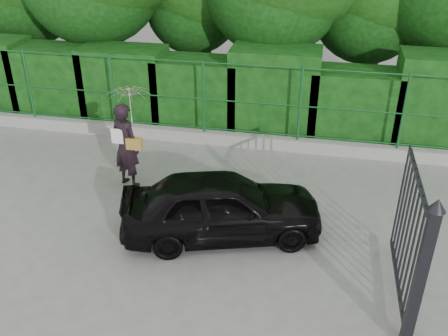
# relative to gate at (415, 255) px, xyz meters

# --- Properties ---
(ground) EXTENTS (80.00, 80.00, 0.00)m
(ground) POSITION_rel_gate_xyz_m (-4.60, 0.72, -1.19)
(ground) COLOR gray
(kerb) EXTENTS (14.00, 0.25, 0.30)m
(kerb) POSITION_rel_gate_xyz_m (-4.60, 5.22, -1.04)
(kerb) COLOR #9E9E99
(kerb) RESTS_ON ground
(fence) EXTENTS (14.13, 0.06, 1.80)m
(fence) POSITION_rel_gate_xyz_m (-4.38, 5.22, 0.01)
(fence) COLOR #145122
(fence) RESTS_ON kerb
(hedge) EXTENTS (14.20, 1.20, 2.28)m
(hedge) POSITION_rel_gate_xyz_m (-4.52, 6.22, -0.18)
(hedge) COLOR black
(hedge) RESTS_ON ground
(gate) EXTENTS (0.22, 2.33, 2.36)m
(gate) POSITION_rel_gate_xyz_m (0.00, 0.00, 0.00)
(gate) COLOR black
(gate) RESTS_ON ground
(woman) EXTENTS (0.97, 0.86, 2.17)m
(woman) POSITION_rel_gate_xyz_m (-5.20, 2.92, 0.17)
(woman) COLOR black
(woman) RESTS_ON ground
(car) EXTENTS (3.82, 2.40, 1.21)m
(car) POSITION_rel_gate_xyz_m (-2.99, 1.54, -0.58)
(car) COLOR black
(car) RESTS_ON ground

